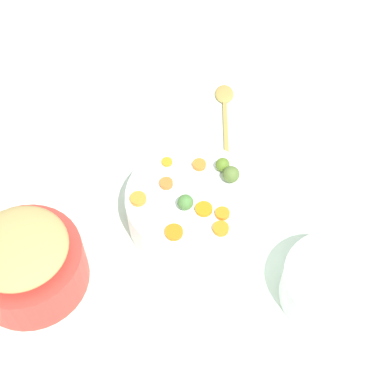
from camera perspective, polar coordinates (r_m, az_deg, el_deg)
tabletop at (r=1.33m, az=-0.30°, el=-2.08°), size 2.40×2.40×0.02m
serving_bowl_carrots at (r=1.27m, az=-0.00°, el=-1.53°), size 0.29×0.29×0.10m
metal_pot at (r=1.24m, az=-15.98°, el=-7.15°), size 0.24×0.24×0.11m
stuffing_mound at (r=1.17m, az=-16.84°, el=-5.31°), size 0.20×0.20×0.05m
carrot_slice_0 at (r=1.24m, az=-2.58°, el=0.86°), size 0.03×0.03×0.01m
carrot_slice_1 at (r=1.28m, az=-2.51°, el=3.00°), size 0.03×0.03×0.01m
carrot_slice_2 at (r=1.17m, az=-1.81°, el=-4.02°), size 0.05×0.05×0.01m
carrot_slice_3 at (r=1.27m, az=0.72°, el=2.73°), size 0.04×0.04×0.01m
carrot_slice_4 at (r=1.20m, az=3.08°, el=-2.12°), size 0.03×0.03×0.01m
carrot_slice_5 at (r=1.18m, az=2.88°, el=-3.66°), size 0.04×0.04×0.01m
carrot_slice_6 at (r=1.21m, az=1.19°, el=-1.71°), size 0.05×0.05×0.01m
carrot_slice_7 at (r=1.22m, az=-5.38°, el=-0.68°), size 0.05×0.05×0.01m
brussels_sprout_0 at (r=1.26m, az=3.06°, el=2.74°), size 0.03×0.03×0.03m
brussels_sprout_1 at (r=1.24m, az=3.91°, el=1.76°), size 0.04×0.04×0.04m
brussels_sprout_2 at (r=1.20m, az=-0.66°, el=-1.02°), size 0.03×0.03×0.03m
wooden_spoon at (r=1.53m, az=3.28°, el=8.72°), size 0.21×0.20×0.01m
casserole_dish at (r=1.21m, az=13.83°, el=-9.06°), size 0.21×0.21×0.09m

